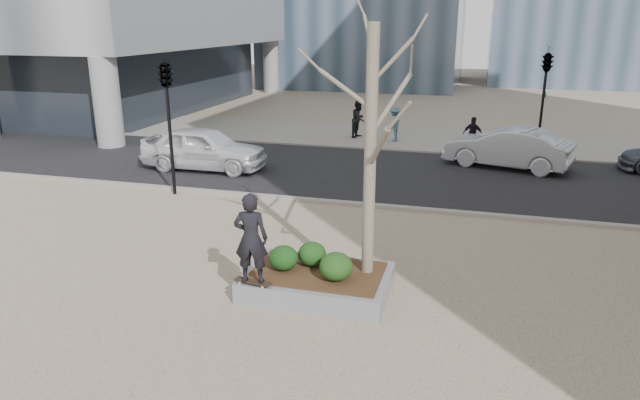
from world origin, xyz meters
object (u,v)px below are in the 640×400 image
(skateboard, at_px, (253,283))
(police_car, at_px, (204,148))
(skateboarder, at_px, (251,238))
(planter, at_px, (317,282))

(skateboard, distance_m, police_car, 11.36)
(skateboarder, bearing_deg, planter, -150.61)
(skateboard, xyz_separation_m, police_car, (-5.89, 9.70, 0.35))
(skateboarder, distance_m, police_car, 11.37)
(skateboarder, xyz_separation_m, police_car, (-5.89, 9.70, -0.61))
(skateboard, bearing_deg, police_car, 129.00)
(skateboard, xyz_separation_m, skateboarder, (0.00, -0.00, 0.96))
(planter, bearing_deg, skateboard, -141.34)
(planter, bearing_deg, police_car, 128.40)
(planter, distance_m, police_car, 11.28)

